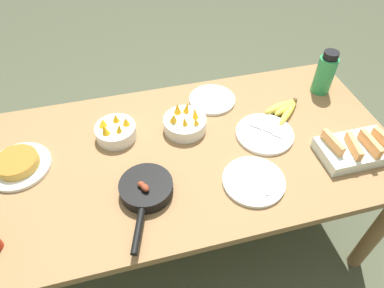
{
  "coord_description": "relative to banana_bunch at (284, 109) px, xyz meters",
  "views": [
    {
      "loc": [
        -0.24,
        -0.94,
        1.79
      ],
      "look_at": [
        0.0,
        0.0,
        0.75
      ],
      "focal_mm": 32.0,
      "sensor_mm": 36.0,
      "label": 1
    }
  ],
  "objects": [
    {
      "name": "ground_plane",
      "position": [
        -0.48,
        -0.12,
        -0.74
      ],
      "size": [
        14.0,
        14.0,
        0.0
      ],
      "primitive_type": "plane",
      "color": "#474C38"
    },
    {
      "name": "frittata_plate_center",
      "position": [
        -1.17,
        -0.05,
        0.0
      ],
      "size": [
        0.25,
        0.25,
        0.05
      ],
      "color": "white",
      "rests_on": "dining_table"
    },
    {
      "name": "banana_bunch",
      "position": [
        0.0,
        0.0,
        0.0
      ],
      "size": [
        0.19,
        0.16,
        0.04
      ],
      "color": "gold",
      "rests_on": "dining_table"
    },
    {
      "name": "fruit_bowl_mango",
      "position": [
        -0.78,
        0.03,
        0.02
      ],
      "size": [
        0.17,
        0.17,
        0.1
      ],
      "color": "white",
      "rests_on": "dining_table"
    },
    {
      "name": "skillet",
      "position": [
        -0.7,
        -0.3,
        0.01
      ],
      "size": [
        0.2,
        0.36,
        0.08
      ],
      "rotation": [
        0.0,
        0.0,
        4.41
      ],
      "color": "black",
      "rests_on": "dining_table"
    },
    {
      "name": "melon_tray",
      "position": [
        0.17,
        -0.32,
        0.01
      ],
      "size": [
        0.3,
        0.18,
        0.1
      ],
      "color": "silver",
      "rests_on": "dining_table"
    },
    {
      "name": "dining_table",
      "position": [
        -0.48,
        -0.12,
        -0.11
      ],
      "size": [
        1.73,
        0.88,
        0.72
      ],
      "color": "olive",
      "rests_on": "ground_plane"
    },
    {
      "name": "empty_plate_far_left",
      "position": [
        -0.29,
        -0.35,
        -0.01
      ],
      "size": [
        0.24,
        0.24,
        0.02
      ],
      "color": "white",
      "rests_on": "dining_table"
    },
    {
      "name": "empty_plate_near_front",
      "position": [
        -0.3,
        0.16,
        -0.01
      ],
      "size": [
        0.22,
        0.22,
        0.02
      ],
      "color": "white",
      "rests_on": "dining_table"
    },
    {
      "name": "empty_plate_far_right",
      "position": [
        -0.15,
        -0.12,
        -0.01
      ],
      "size": [
        0.25,
        0.25,
        0.02
      ],
      "color": "white",
      "rests_on": "dining_table"
    },
    {
      "name": "fruit_bowl_citrus",
      "position": [
        -0.47,
        0.01,
        0.02
      ],
      "size": [
        0.19,
        0.19,
        0.12
      ],
      "color": "white",
      "rests_on": "dining_table"
    },
    {
      "name": "water_bottle",
      "position": [
        0.24,
        0.11,
        0.08
      ],
      "size": [
        0.09,
        0.09,
        0.22
      ],
      "color": "#2D9351",
      "rests_on": "dining_table"
    }
  ]
}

